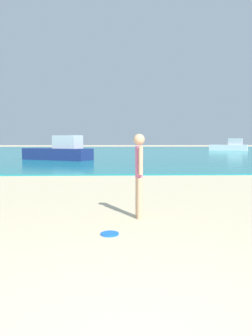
# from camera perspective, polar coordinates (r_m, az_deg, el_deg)

# --- Properties ---
(water) EXTENTS (160.00, 60.00, 0.06)m
(water) POSITION_cam_1_polar(r_m,az_deg,el_deg) (42.97, -1.68, 3.21)
(water) COLOR teal
(water) RESTS_ON ground
(person_standing) EXTENTS (0.22, 0.37, 1.64)m
(person_standing) POSITION_cam_1_polar(r_m,az_deg,el_deg) (5.81, 2.47, -0.51)
(person_standing) COLOR #DDAD84
(person_standing) RESTS_ON ground
(frisbee) EXTENTS (0.30, 0.30, 0.03)m
(frisbee) POSITION_cam_1_polar(r_m,az_deg,el_deg) (4.98, -3.09, -12.29)
(frisbee) COLOR blue
(frisbee) RESTS_ON ground
(boat_near) EXTENTS (5.59, 3.98, 1.83)m
(boat_near) POSITION_cam_1_polar(r_m,az_deg,el_deg) (23.35, -12.43, 3.07)
(boat_near) COLOR navy
(boat_near) RESTS_ON water
(boat_far) EXTENTS (5.43, 4.00, 1.79)m
(boat_far) POSITION_cam_1_polar(r_m,az_deg,el_deg) (47.08, 18.99, 3.90)
(boat_far) COLOR white
(boat_far) RESTS_ON water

